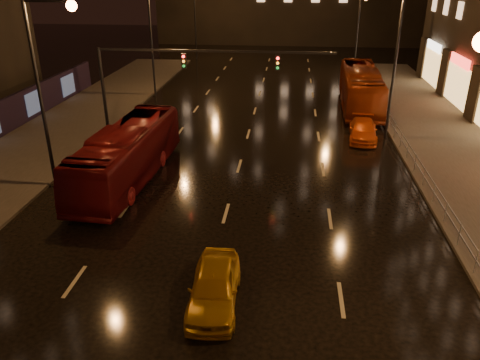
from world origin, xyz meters
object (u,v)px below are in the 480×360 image
object	(u,v)px
bus_curb	(360,88)
taxi_far	(363,130)
bus_red	(128,154)
taxi_near	(214,287)

from	to	relation	value
bus_curb	taxi_far	bearing A→B (deg)	-92.47
taxi_far	bus_curb	bearing A→B (deg)	90.77
bus_red	taxi_near	xyz separation A→B (m)	(6.40, -10.05, -0.84)
bus_curb	bus_red	bearing A→B (deg)	-128.71
bus_curb	taxi_near	xyz separation A→B (m)	(-8.24, -26.69, -0.98)
bus_red	taxi_far	bearing A→B (deg)	34.30
bus_curb	taxi_far	world-z (taller)	bus_curb
bus_red	bus_curb	distance (m)	22.16
taxi_near	taxi_far	size ratio (longest dim) A/B	0.94
taxi_near	taxi_far	distance (m)	19.91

